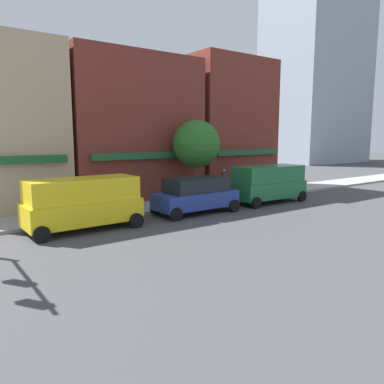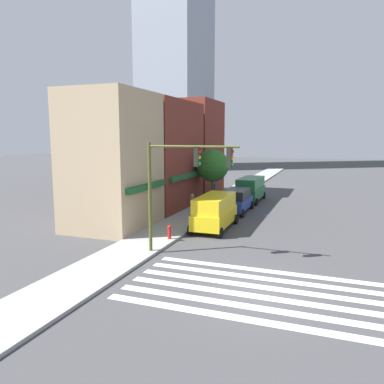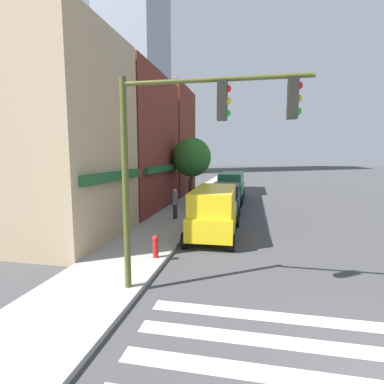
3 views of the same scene
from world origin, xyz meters
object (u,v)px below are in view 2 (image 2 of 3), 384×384
at_px(pedestrian_grey_coat, 192,205).
at_px(fire_hydrant, 169,231).
at_px(van_yellow, 215,211).
at_px(pedestrian_blue_shirt, 214,190).
at_px(traffic_signal, 181,175).
at_px(van_green, 250,188).
at_px(suv_blue, 236,200).
at_px(street_tree, 212,166).

height_order(pedestrian_grey_coat, fire_hydrant, pedestrian_grey_coat).
bearing_deg(pedestrian_grey_coat, van_yellow, 161.07).
bearing_deg(fire_hydrant, pedestrian_blue_shirt, 6.91).
relative_size(traffic_signal, van_green, 1.19).
height_order(van_yellow, suv_blue, van_yellow).
bearing_deg(suv_blue, traffic_signal, 179.71).
relative_size(van_yellow, pedestrian_blue_shirt, 2.85).
relative_size(traffic_signal, van_yellow, 1.19).
distance_m(pedestrian_blue_shirt, street_tree, 4.02).
height_order(van_yellow, street_tree, street_tree).
distance_m(traffic_signal, van_green, 18.60).
bearing_deg(fire_hydrant, van_yellow, -23.95).
height_order(traffic_signal, fire_hydrant, traffic_signal).
bearing_deg(pedestrian_grey_coat, pedestrian_blue_shirt, -56.79).
height_order(van_yellow, pedestrian_blue_shirt, van_yellow).
xyz_separation_m(pedestrian_blue_shirt, street_tree, (-2.96, -0.74, 2.63)).
height_order(suv_blue, fire_hydrant, suv_blue).
height_order(traffic_signal, pedestrian_grey_coat, traffic_signal).
height_order(pedestrian_blue_shirt, street_tree, street_tree).
distance_m(pedestrian_grey_coat, street_tree, 6.17).
bearing_deg(pedestrian_blue_shirt, van_yellow, 18.59).
height_order(suv_blue, pedestrian_grey_coat, suv_blue).
height_order(traffic_signal, suv_blue, traffic_signal).
height_order(pedestrian_blue_shirt, fire_hydrant, pedestrian_blue_shirt).
relative_size(traffic_signal, pedestrian_blue_shirt, 3.40).
xyz_separation_m(van_green, street_tree, (-3.60, 2.80, 2.41)).
bearing_deg(van_green, suv_blue, -178.90).
bearing_deg(street_tree, pedestrian_blue_shirt, 14.03).
bearing_deg(traffic_signal, suv_blue, 0.50).
height_order(traffic_signal, van_yellow, traffic_signal).
bearing_deg(fire_hydrant, street_tree, 5.14).
xyz_separation_m(suv_blue, pedestrian_grey_coat, (-3.46, 2.67, 0.04)).
bearing_deg(suv_blue, van_yellow, 179.20).
xyz_separation_m(van_yellow, suv_blue, (6.26, 0.00, -0.25)).
height_order(van_green, fire_hydrant, van_green).
bearing_deg(traffic_signal, van_yellow, 1.00).
bearing_deg(street_tree, pedestrian_grey_coat, -178.71).
xyz_separation_m(suv_blue, fire_hydrant, (-10.09, 1.70, -0.42)).
distance_m(traffic_signal, pedestrian_blue_shirt, 18.36).
bearing_deg(traffic_signal, van_green, 0.35).
distance_m(fire_hydrant, street_tree, 12.65).
distance_m(suv_blue, fire_hydrant, 10.24).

